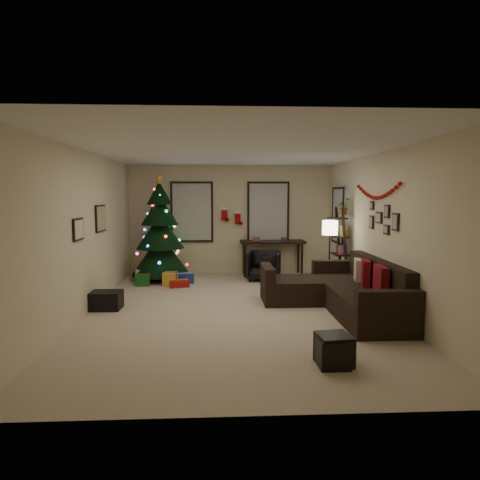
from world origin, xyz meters
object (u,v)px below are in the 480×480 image
object	(u,v)px
sofa	(342,293)
bookshelf	(341,249)
desk_chair	(264,265)
christmas_tree	(160,236)
desk	(272,245)

from	to	relation	value
sofa	bookshelf	bearing A→B (deg)	74.62
sofa	desk_chair	size ratio (longest dim) A/B	4.17
sofa	desk_chair	bearing A→B (deg)	112.42
sofa	bookshelf	xyz separation A→B (m)	(0.47, 1.72, 0.54)
desk_chair	bookshelf	xyz separation A→B (m)	(1.54, -0.87, 0.49)
christmas_tree	bookshelf	distance (m)	4.10
christmas_tree	sofa	distance (m)	4.53
desk	bookshelf	xyz separation A→B (m)	(1.27, -1.52, 0.08)
christmas_tree	sofa	bearing A→B (deg)	-38.97
sofa	desk	size ratio (longest dim) A/B	1.81
desk	bookshelf	distance (m)	1.98
desk	bookshelf	bearing A→B (deg)	-50.21
desk	desk_chair	distance (m)	0.82
christmas_tree	desk	size ratio (longest dim) A/B	1.58
desk_chair	bookshelf	bearing A→B (deg)	-17.09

